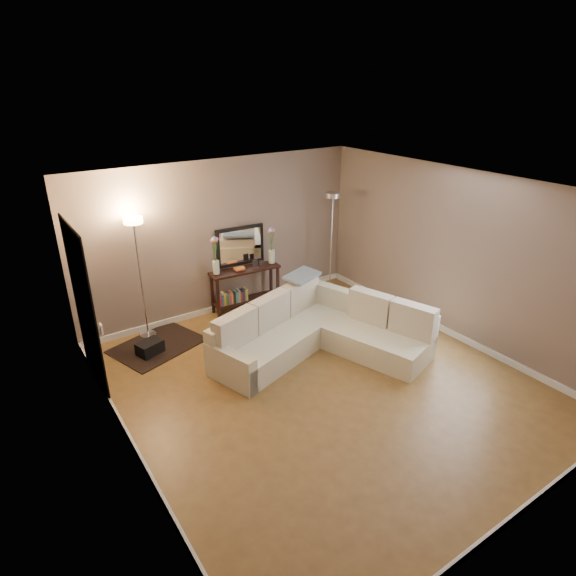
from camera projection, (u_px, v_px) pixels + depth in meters
floor at (321, 383)px, 6.47m from camera, size 5.00×5.50×0.01m
ceiling at (328, 190)px, 5.41m from camera, size 5.00×5.50×0.01m
wall_back at (222, 238)px, 8.03m from camera, size 5.00×0.02×2.60m
wall_front at (536, 415)px, 3.85m from camera, size 5.00×0.02×2.60m
wall_left at (120, 356)px, 4.66m from camera, size 0.02×5.50×2.60m
wall_right at (456, 256)px, 7.22m from camera, size 0.02×5.50×2.60m
baseboard_back at (227, 305)px, 8.52m from camera, size 5.00×0.03×0.10m
baseboard_front at (505, 524)px, 4.38m from camera, size 5.00×0.03×0.10m
baseboard_left at (139, 454)px, 5.18m from camera, size 0.03×5.50×0.10m
baseboard_right at (444, 329)px, 7.72m from camera, size 0.03×5.50×0.10m
doorway at (85, 309)px, 6.04m from camera, size 0.02×1.20×2.20m
switch_plate at (101, 329)px, 5.36m from camera, size 0.02×0.08×0.12m
sectional_sofa at (315, 331)px, 7.13m from camera, size 2.97×2.43×0.84m
throw_blanket at (302, 276)px, 7.52m from camera, size 0.69×0.54×0.08m
console_table at (242, 287)px, 8.31m from camera, size 1.25×0.42×0.75m
leaning_mirror at (240, 246)px, 8.18m from camera, size 0.87×0.11×0.68m
table_decor at (246, 267)px, 8.16m from camera, size 0.52×0.13×0.12m
flower_vase_left at (215, 258)px, 7.86m from camera, size 0.14×0.12×0.65m
flower_vase_right at (272, 248)px, 8.32m from camera, size 0.14×0.12×0.65m
floor_lamp_lit at (138, 255)px, 7.08m from camera, size 0.34×0.34×1.93m
floor_lamp_unlit at (332, 224)px, 8.56m from camera, size 0.30×0.30×1.92m
charcoal_rug at (158, 345)px, 7.34m from camera, size 1.49×1.28×0.02m
black_bag at (150, 349)px, 7.10m from camera, size 0.42×0.35×0.23m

